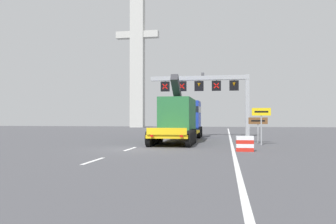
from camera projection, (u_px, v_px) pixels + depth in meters
ground at (133, 149)px, 21.54m from camera, size 112.00×112.00×0.00m
lane_markings at (186, 131)px, 52.00m from camera, size 0.20×76.33×0.01m
edge_line_right at (230, 139)px, 32.34m from camera, size 0.20×63.00×0.01m
overhead_lane_gantry at (211, 88)px, 35.68m from camera, size 10.51×0.90×6.69m
heavy_haul_truck_yellow at (182, 118)px, 30.37m from camera, size 3.04×14.07×5.30m
exit_sign_yellow at (261, 117)px, 24.82m from camera, size 1.34×0.15×2.69m
tourist_info_sign_brown at (258, 124)px, 27.01m from camera, size 1.47×0.15×2.00m
crash_barrier_striped at (245, 144)px, 20.16m from camera, size 1.02×0.54×0.90m
bridge_pylon_distant at (137, 51)px, 72.09m from camera, size 9.00×2.00×31.35m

